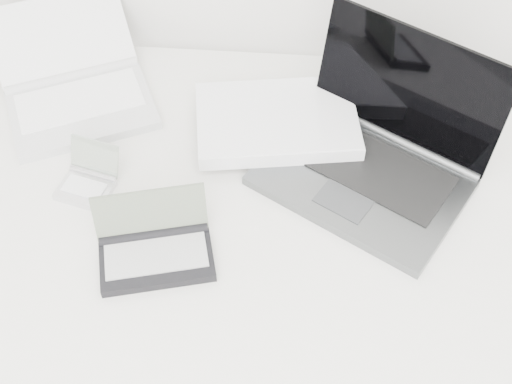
# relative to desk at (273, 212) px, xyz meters

# --- Properties ---
(desk) EXTENTS (1.60, 0.80, 0.73)m
(desk) POSITION_rel_desk_xyz_m (0.00, 0.00, 0.00)
(desk) COLOR white
(desk) RESTS_ON ground
(laptop_large) EXTENTS (0.58, 0.45, 0.25)m
(laptop_large) POSITION_rel_desk_xyz_m (0.10, 0.11, 0.09)
(laptop_large) COLOR #595C5E
(laptop_large) RESTS_ON desk
(netbook_open_white) EXTENTS (0.40, 0.43, 0.12)m
(netbook_open_white) POSITION_rel_desk_xyz_m (-0.42, 0.23, 0.07)
(netbook_open_white) COLOR silver
(netbook_open_white) RESTS_ON desk
(pda_silver) EXTENTS (0.12, 0.12, 0.08)m
(pda_silver) POSITION_rel_desk_xyz_m (-0.34, -0.00, 0.06)
(pda_silver) COLOR silver
(pda_silver) RESTS_ON desk
(palmtop_charcoal) EXTENTS (0.22, 0.18, 0.11)m
(palmtop_charcoal) POSITION_rel_desk_xyz_m (-0.19, -0.14, 0.07)
(palmtop_charcoal) COLOR black
(palmtop_charcoal) RESTS_ON desk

